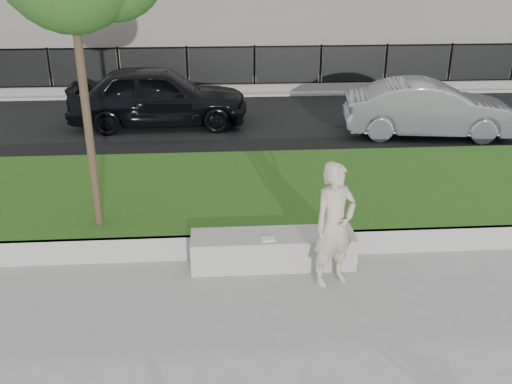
{
  "coord_description": "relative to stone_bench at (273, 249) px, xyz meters",
  "views": [
    {
      "loc": [
        0.33,
        -6.8,
        4.45
      ],
      "look_at": [
        0.89,
        1.2,
        1.04
      ],
      "focal_mm": 40.0,
      "sensor_mm": 36.0,
      "label": 1
    }
  ],
  "objects": [
    {
      "name": "far_pavement",
      "position": [
        -1.12,
        12.2,
        -0.19
      ],
      "size": [
        34.0,
        3.0,
        0.12
      ],
      "primitive_type": "cube",
      "color": "gray",
      "rests_on": "ground"
    },
    {
      "name": "stone_bench",
      "position": [
        0.0,
        0.0,
        0.0
      ],
      "size": [
        2.48,
        0.62,
        0.51
      ],
      "primitive_type": "cube",
      "color": "gray",
      "rests_on": "ground"
    },
    {
      "name": "car_dark",
      "position": [
        -2.35,
        7.62,
        0.59
      ],
      "size": [
        4.75,
        1.94,
        1.61
      ],
      "primitive_type": "imported",
      "rotation": [
        0.0,
        0.0,
        1.58
      ],
      "color": "black",
      "rests_on": "street"
    },
    {
      "name": "street",
      "position": [
        -1.12,
        7.7,
        -0.23
      ],
      "size": [
        34.0,
        7.0,
        0.04
      ],
      "primitive_type": "cube",
      "color": "black",
      "rests_on": "ground"
    },
    {
      "name": "man",
      "position": [
        0.8,
        -0.55,
        0.66
      ],
      "size": [
        0.79,
        0.67,
        1.83
      ],
      "primitive_type": "imported",
      "rotation": [
        0.0,
        0.0,
        0.43
      ],
      "color": "#BCAB91",
      "rests_on": "ground"
    },
    {
      "name": "book",
      "position": [
        -0.09,
        -0.16,
        0.26
      ],
      "size": [
        0.21,
        0.16,
        0.02
      ],
      "primitive_type": "cube",
      "rotation": [
        0.0,
        0.0,
        0.09
      ],
      "color": "silver",
      "rests_on": "stone_bench"
    },
    {
      "name": "iron_fence",
      "position": [
        -1.12,
        11.2,
        0.29
      ],
      "size": [
        32.0,
        0.3,
        1.5
      ],
      "color": "slate",
      "rests_on": "far_pavement"
    },
    {
      "name": "grass_bank",
      "position": [
        -1.12,
        2.2,
        -0.05
      ],
      "size": [
        34.0,
        4.0,
        0.4
      ],
      "primitive_type": "cube",
      "color": "#15390E",
      "rests_on": "ground"
    },
    {
      "name": "grass_kerb",
      "position": [
        -1.12,
        0.24,
        -0.05
      ],
      "size": [
        34.0,
        0.08,
        0.4
      ],
      "primitive_type": "cube",
      "color": "gray",
      "rests_on": "ground"
    },
    {
      "name": "ground",
      "position": [
        -1.12,
        -0.8,
        -0.25
      ],
      "size": [
        90.0,
        90.0,
        0.0
      ],
      "primitive_type": "plane",
      "color": "gray",
      "rests_on": "ground"
    },
    {
      "name": "car_silver",
      "position": [
        4.59,
        6.2,
        0.49
      ],
      "size": [
        4.41,
        2.04,
        1.4
      ],
      "primitive_type": "imported",
      "rotation": [
        0.0,
        0.0,
        1.43
      ],
      "color": "gray",
      "rests_on": "street"
    }
  ]
}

